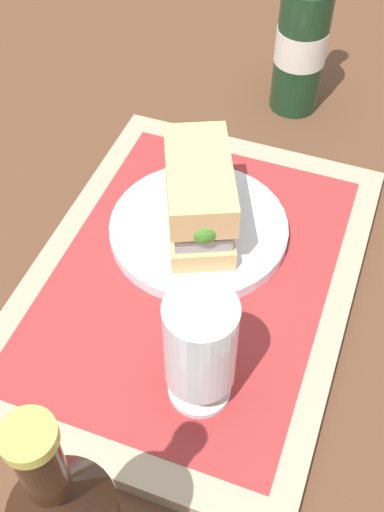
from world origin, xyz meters
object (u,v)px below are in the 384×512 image
at_px(plate, 199,229).
at_px(sandwich, 199,198).
at_px(second_bottle, 303,34).
at_px(beer_glass, 200,348).

height_order(plate, sandwich, sandwich).
distance_m(plate, second_bottle, 0.29).
xyz_separation_m(sandwich, beer_glass, (0.17, 0.06, 0.01)).
bearing_deg(sandwich, beer_glass, -4.35).
height_order(sandwich, beer_glass, beer_glass).
bearing_deg(plate, beer_glass, 20.02).
height_order(plate, second_bottle, second_bottle).
xyz_separation_m(plate, beer_glass, (0.18, 0.06, 0.06)).
distance_m(sandwich, second_bottle, 0.29).
bearing_deg(second_bottle, beer_glass, 3.76).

